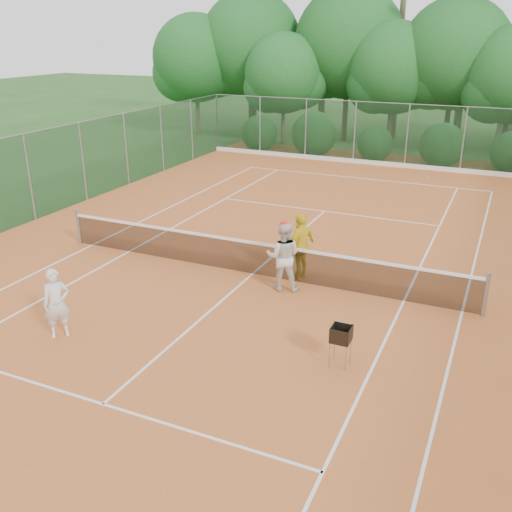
{
  "coord_description": "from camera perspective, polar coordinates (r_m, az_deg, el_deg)",
  "views": [
    {
      "loc": [
        5.99,
        -13.01,
        6.25
      ],
      "look_at": [
        0.66,
        -1.2,
        1.1
      ],
      "focal_mm": 40.0,
      "sensor_mm": 36.0,
      "label": 1
    }
  ],
  "objects": [
    {
      "name": "tropical_treeline",
      "position": [
        33.56,
        17.44,
        18.81
      ],
      "size": [
        32.1,
        8.49,
        15.03
      ],
      "color": "brown",
      "rests_on": "ground"
    },
    {
      "name": "ground",
      "position": [
        15.62,
        -0.38,
        -1.9
      ],
      "size": [
        120.0,
        120.0,
        0.0
      ],
      "primitive_type": "plane",
      "color": "#224A1A",
      "rests_on": "ground"
    },
    {
      "name": "clay_court",
      "position": [
        15.62,
        -0.38,
        -1.87
      ],
      "size": [
        18.0,
        36.0,
        0.02
      ],
      "primitive_type": "cube",
      "color": "#C2642C",
      "rests_on": "ground"
    },
    {
      "name": "player_white",
      "position": [
        12.97,
        -19.31,
        -4.49
      ],
      "size": [
        0.66,
        0.67,
        1.56
      ],
      "primitive_type": "imported",
      "rotation": [
        0.0,
        0.0,
        0.81
      ],
      "color": "silver",
      "rests_on": "clay_court"
    },
    {
      "name": "stray_ball_b",
      "position": [
        27.13,
        16.82,
        7.55
      ],
      "size": [
        0.07,
        0.07,
        0.07
      ],
      "primitive_type": "sphere",
      "color": "gold",
      "rests_on": "clay_court"
    },
    {
      "name": "player_yellow",
      "position": [
        15.12,
        4.5,
        1.0
      ],
      "size": [
        0.72,
        1.14,
        1.82
      ],
      "primitive_type": "imported",
      "rotation": [
        0.0,
        0.0,
        -1.85
      ],
      "color": "yellow",
      "rests_on": "clay_court"
    },
    {
      "name": "tennis_net",
      "position": [
        15.42,
        -0.39,
        -0.09
      ],
      "size": [
        11.97,
        0.1,
        1.1
      ],
      "color": "gray",
      "rests_on": "clay_court"
    },
    {
      "name": "stray_ball_a",
      "position": [
        24.52,
        4.02,
        6.98
      ],
      "size": [
        0.07,
        0.07,
        0.07
      ],
      "primitive_type": "sphere",
      "color": "yellow",
      "rests_on": "clay_court"
    },
    {
      "name": "stray_ball_c",
      "position": [
        24.87,
        10.54,
        6.88
      ],
      "size": [
        0.07,
        0.07,
        0.07
      ],
      "primitive_type": "sphere",
      "color": "yellow",
      "rests_on": "clay_court"
    },
    {
      "name": "player_center_grp",
      "position": [
        14.42,
        2.73,
        -0.02
      ],
      "size": [
        1.03,
        0.9,
        1.83
      ],
      "color": "beige",
      "rests_on": "clay_court"
    },
    {
      "name": "fence_back",
      "position": [
        29.03,
        12.33,
        11.81
      ],
      "size": [
        18.07,
        0.07,
        3.0
      ],
      "color": "#19381E",
      "rests_on": "clay_court"
    },
    {
      "name": "ball_hopper",
      "position": [
        11.38,
        8.51,
        -7.79
      ],
      "size": [
        0.37,
        0.37,
        0.85
      ],
      "rotation": [
        0.0,
        0.0,
        -0.38
      ],
      "color": "gray",
      "rests_on": "clay_court"
    },
    {
      "name": "court_markings",
      "position": [
        15.61,
        -0.38,
        -1.83
      ],
      "size": [
        11.03,
        23.83,
        0.01
      ],
      "color": "white",
      "rests_on": "clay_court"
    }
  ]
}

